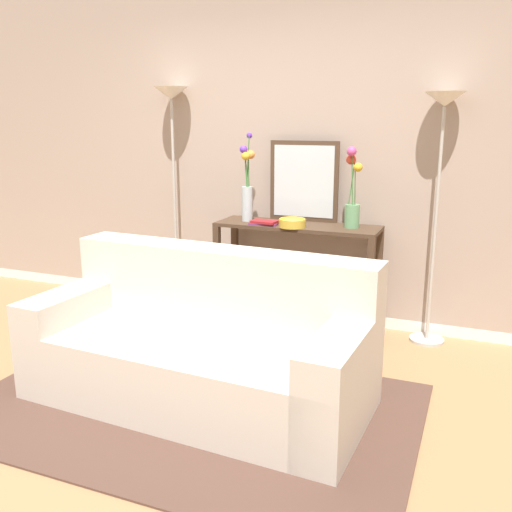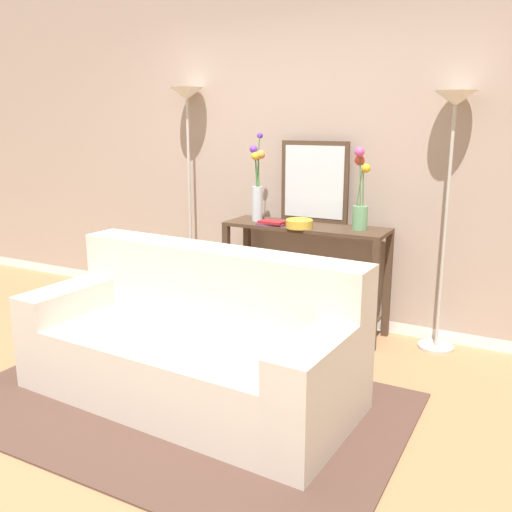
% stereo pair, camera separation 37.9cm
% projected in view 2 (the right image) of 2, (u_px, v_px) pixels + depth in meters
% --- Properties ---
extents(ground_plane, '(16.00, 16.00, 0.02)m').
position_uv_depth(ground_plane, '(155.00, 414.00, 3.25)').
color(ground_plane, '#9E754C').
extents(back_wall, '(12.00, 0.15, 2.98)m').
position_uv_depth(back_wall, '(298.00, 140.00, 4.58)').
color(back_wall, white).
rests_on(back_wall, ground).
extents(area_rug, '(2.60, 1.66, 0.01)m').
position_uv_depth(area_rug, '(178.00, 404.00, 3.33)').
color(area_rug, '#51382D').
rests_on(area_rug, ground).
extents(couch, '(2.06, 1.00, 0.88)m').
position_uv_depth(couch, '(193.00, 347.00, 3.40)').
color(couch, beige).
rests_on(couch, ground).
extents(console_table, '(1.29, 0.40, 0.86)m').
position_uv_depth(console_table, '(305.00, 258.00, 4.41)').
color(console_table, '#473323').
rests_on(console_table, ground).
extents(floor_lamp_left, '(0.28, 0.28, 1.92)m').
position_uv_depth(floor_lamp_left, '(188.00, 137.00, 4.81)').
color(floor_lamp_left, '#B7B2A8').
rests_on(floor_lamp_left, ground).
extents(floor_lamp_right, '(0.28, 0.28, 1.84)m').
position_uv_depth(floor_lamp_right, '(451.00, 151.00, 3.83)').
color(floor_lamp_right, '#B7B2A8').
rests_on(floor_lamp_right, ground).
extents(wall_mirror, '(0.56, 0.02, 0.64)m').
position_uv_depth(wall_mirror, '(314.00, 182.00, 4.42)').
color(wall_mirror, '#473323').
rests_on(wall_mirror, console_table).
extents(vase_tall_flowers, '(0.12, 0.12, 0.70)m').
position_uv_depth(vase_tall_flowers, '(257.00, 186.00, 4.46)').
color(vase_tall_flowers, silver).
rests_on(vase_tall_flowers, console_table).
extents(vase_short_flowers, '(0.13, 0.13, 0.61)m').
position_uv_depth(vase_short_flowers, '(360.00, 199.00, 4.12)').
color(vase_short_flowers, '#669E6B').
rests_on(vase_short_flowers, console_table).
extents(fruit_bowl, '(0.21, 0.21, 0.07)m').
position_uv_depth(fruit_bowl, '(299.00, 223.00, 4.23)').
color(fruit_bowl, gold).
rests_on(fruit_bowl, console_table).
extents(book_stack, '(0.23, 0.16, 0.03)m').
position_uv_depth(book_stack, '(272.00, 223.00, 4.35)').
color(book_stack, '#6B3360').
rests_on(book_stack, console_table).
extents(book_row_under_console, '(0.36, 0.18, 0.13)m').
position_uv_depth(book_row_under_console, '(266.00, 315.00, 4.70)').
color(book_row_under_console, '#6B3360').
rests_on(book_row_under_console, ground).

